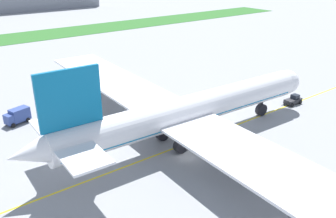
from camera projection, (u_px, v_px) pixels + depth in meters
name	position (u px, v px, depth m)	size (l,w,h in m)	color
ground_plane	(187.00, 156.00, 60.98)	(600.00, 600.00, 0.00)	gray
apron_taxi_line	(175.00, 148.00, 63.55)	(280.00, 0.36, 0.01)	yellow
grass_median_strip	(5.00, 39.00, 148.07)	(320.00, 24.00, 0.10)	#2D6628
airliner_foreground	(185.00, 112.00, 63.70)	(61.26, 98.89, 17.43)	white
pushback_tug	(293.00, 100.00, 82.42)	(6.15, 2.47, 2.18)	#26262B
service_truck_baggage_loader	(17.00, 116.00, 72.64)	(5.39, 3.62, 3.06)	#33478C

